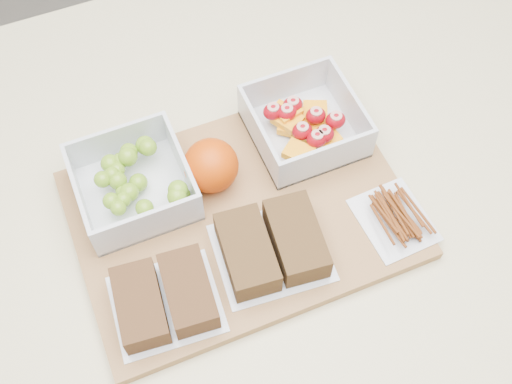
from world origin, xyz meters
TOP-DOWN VIEW (x-y plane):
  - ground at (0.00, 0.00)m, footprint 4.00×4.00m
  - counter at (0.00, 0.00)m, footprint 1.20×0.90m
  - cutting_board at (-0.02, -0.01)m, footprint 0.42×0.30m
  - grape_container at (-0.14, 0.06)m, footprint 0.14×0.14m
  - fruit_container at (0.10, 0.06)m, footprint 0.14×0.14m
  - orange at (-0.04, 0.04)m, footprint 0.07×0.07m
  - sandwich_bag_left at (-0.15, -0.10)m, footprint 0.13×0.12m
  - sandwich_bag_center at (-0.01, -0.08)m, footprint 0.15×0.13m
  - pretzel_bag at (0.15, -0.10)m, footprint 0.09×0.11m

SIDE VIEW (x-z plane):
  - ground at x=0.00m, z-range 0.00..0.00m
  - counter at x=0.00m, z-range 0.00..0.90m
  - cutting_board at x=-0.02m, z-range 0.90..0.92m
  - pretzel_bag at x=0.15m, z-range 0.92..0.94m
  - sandwich_bag_left at x=-0.15m, z-range 0.92..0.95m
  - sandwich_bag_center at x=-0.01m, z-range 0.92..0.96m
  - fruit_container at x=0.10m, z-range 0.91..0.97m
  - grape_container at x=-0.14m, z-range 0.91..0.97m
  - orange at x=-0.04m, z-range 0.92..0.99m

